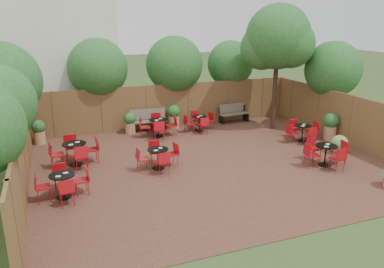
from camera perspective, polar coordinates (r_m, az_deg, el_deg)
name	(u,v)px	position (r m, az deg, el deg)	size (l,w,h in m)	color
ground	(212,163)	(13.45, 2.94, -4.42)	(80.00, 80.00, 0.00)	#354F23
courtyard_paving	(212,163)	(13.45, 2.95, -4.38)	(12.00, 10.00, 0.02)	#3E2119
fence_back	(169,106)	(17.65, -3.51, 4.25)	(12.00, 0.08, 2.00)	brown
fence_left	(23,158)	(12.14, -23.97, -3.36)	(0.08, 10.00, 2.00)	brown
fence_right	(350,120)	(16.39, 22.63, 1.91)	(0.08, 10.00, 2.00)	brown
neighbour_building	(57,37)	(19.47, -19.58, 13.47)	(5.00, 4.00, 8.00)	silver
overhang_foliage	(140,75)	(15.19, -7.86, 8.72)	(15.79, 10.61, 2.72)	#1D571C
courtyard_tree	(278,41)	(17.17, 12.73, 13.48)	(2.89, 2.80, 5.49)	black
park_bench_left	(148,120)	(17.13, -6.58, 2.13)	(1.61, 0.58, 0.98)	brown
park_bench_right	(233,113)	(18.58, 6.21, 3.20)	(1.49, 0.65, 0.89)	brown
bistro_tables	(182,144)	(14.02, -1.53, -1.57)	(10.88, 6.81, 0.91)	black
planters	(187,123)	(16.26, -0.73, 1.65)	(11.88, 4.58, 1.13)	#AC8056
low_shrubs	(380,166)	(13.73, 26.32, -4.28)	(1.22, 4.43, 0.70)	#AC8056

